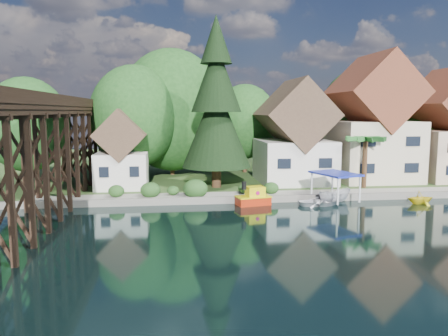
{
  "coord_description": "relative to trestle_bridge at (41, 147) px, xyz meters",
  "views": [
    {
      "loc": [
        -6.06,
        -29.52,
        8.11
      ],
      "look_at": [
        -1.78,
        6.0,
        3.43
      ],
      "focal_mm": 35.0,
      "sensor_mm": 36.0,
      "label": 1
    }
  ],
  "objects": [
    {
      "name": "house_center",
      "position": [
        32.0,
        11.33,
        1.07
      ],
      "size": [
        8.65,
        9.18,
        13.89
      ],
      "color": "beige",
      "rests_on": "bank"
    },
    {
      "name": "conifer",
      "position": [
        14.37,
        8.4,
        3.25
      ],
      "size": [
        6.84,
        6.84,
        16.83
      ],
      "color": "#382314",
      "rests_on": "bank"
    },
    {
      "name": "shed",
      "position": [
        5.0,
        9.33,
        -1.52
      ],
      "size": [
        5.09,
        5.4,
        7.85
      ],
      "color": "silver",
      "rests_on": "bank"
    },
    {
      "name": "promenade",
      "position": [
        22.0,
        4.13,
        -4.82
      ],
      "size": [
        50.0,
        2.6,
        0.06
      ],
      "primitive_type": "cube",
      "color": "gray",
      "rests_on": "bank"
    },
    {
      "name": "boat_yellow",
      "position": [
        31.58,
        0.6,
        -4.71
      ],
      "size": [
        2.56,
        2.25,
        1.28
      ],
      "primitive_type": "imported",
      "rotation": [
        0.0,
        0.0,
        1.64
      ],
      "color": "yellow",
      "rests_on": "ground"
    },
    {
      "name": "house_left",
      "position": [
        23.0,
        10.83,
        -0.21
      ],
      "size": [
        7.64,
        8.64,
        11.02
      ],
      "color": "silver",
      "rests_on": "bank"
    },
    {
      "name": "bank",
      "position": [
        16.0,
        28.83,
        -5.1
      ],
      "size": [
        140.0,
        52.0,
        0.5
      ],
      "primitive_type": "cube",
      "color": "#28451B",
      "rests_on": "ground"
    },
    {
      "name": "trestle_bridge",
      "position": [
        0.0,
        0.0,
        0.0
      ],
      "size": [
        4.12,
        44.18,
        9.3
      ],
      "color": "black",
      "rests_on": "ground"
    },
    {
      "name": "ground",
      "position": [
        16.0,
        -5.17,
        -5.35
      ],
      "size": [
        140.0,
        140.0,
        0.0
      ],
      "primitive_type": "plane",
      "color": "black",
      "rests_on": "ground"
    },
    {
      "name": "shrubs",
      "position": [
        11.4,
        4.09,
        -4.12
      ],
      "size": [
        15.76,
        2.47,
        1.7
      ],
      "color": "#1A4218",
      "rests_on": "bank"
    },
    {
      "name": "palm_tree",
      "position": [
        28.98,
        6.36,
        -0.12
      ],
      "size": [
        4.75,
        4.75,
        5.42
      ],
      "color": "#382314",
      "rests_on": "bank"
    },
    {
      "name": "bg_trees",
      "position": [
        17.0,
        16.08,
        1.94
      ],
      "size": [
        49.9,
        13.3,
        10.57
      ],
      "color": "#382314",
      "rests_on": "bank"
    },
    {
      "name": "boat_white_a",
      "position": [
        22.59,
        1.09,
        -4.98
      ],
      "size": [
        3.63,
        2.62,
        0.75
      ],
      "primitive_type": "imported",
      "rotation": [
        0.0,
        0.0,
        1.58
      ],
      "color": "white",
      "rests_on": "ground"
    },
    {
      "name": "boat_canopy",
      "position": [
        24.29,
        1.98,
        -4.19
      ],
      "size": [
        4.04,
        4.88,
        2.7
      ],
      "color": "silver",
      "rests_on": "ground"
    },
    {
      "name": "seawall",
      "position": [
        20.0,
        2.83,
        -5.04
      ],
      "size": [
        60.0,
        0.4,
        0.62
      ],
      "primitive_type": "cube",
      "color": "slate",
      "rests_on": "ground"
    },
    {
      "name": "tugboat",
      "position": [
        16.94,
        1.98,
        -4.71
      ],
      "size": [
        3.2,
        2.18,
        2.13
      ],
      "color": "#A9240B",
      "rests_on": "ground"
    }
  ]
}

